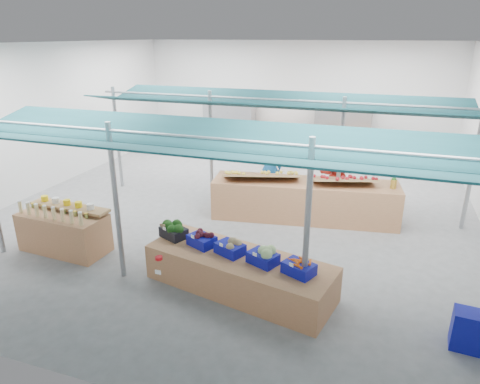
{
  "coord_description": "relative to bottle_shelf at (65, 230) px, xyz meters",
  "views": [
    {
      "loc": [
        3.47,
        -10.11,
        4.4
      ],
      "look_at": [
        0.57,
        -1.6,
        1.07
      ],
      "focal_mm": 32.0,
      "sensor_mm": 36.0,
      "label": 1
    }
  ],
  "objects": [
    {
      "name": "floor",
      "position": [
        2.76,
        3.46,
        -0.46
      ],
      "size": [
        13.0,
        13.0,
        0.0
      ],
      "primitive_type": "plane",
      "color": "slate",
      "rests_on": "ground"
    },
    {
      "name": "crate_beets",
      "position": [
        3.24,
        -0.08,
        0.35
      ],
      "size": [
        0.6,
        0.52,
        0.29
      ],
      "rotation": [
        0.0,
        0.0,
        -0.42
      ],
      "color": "#0D1192",
      "rests_on": "veg_counter"
    },
    {
      "name": "crate_cabbage",
      "position": [
        4.5,
        -0.35,
        0.38
      ],
      "size": [
        0.6,
        0.52,
        0.35
      ],
      "rotation": [
        0.0,
        0.0,
        -0.42
      ],
      "color": "#0D1192",
      "rests_on": "veg_counter"
    },
    {
      "name": "crate_stack",
      "position": [
        7.77,
        -0.65,
        -0.15
      ],
      "size": [
        0.54,
        0.4,
        0.61
      ],
      "primitive_type": "cube",
      "rotation": [
        0.0,
        0.0,
        -0.08
      ],
      "color": "#0D1192",
      "rests_on": "floor"
    },
    {
      "name": "crate_carrots",
      "position": [
        5.16,
        -0.5,
        0.33
      ],
      "size": [
        0.6,
        0.52,
        0.29
      ],
      "rotation": [
        0.0,
        0.0,
        -0.42
      ],
      "color": "#0D1192",
      "rests_on": "veg_counter"
    },
    {
      "name": "awnings",
      "position": [
        3.51,
        1.71,
        2.32
      ],
      "size": [
        9.5,
        7.08,
        0.3
      ],
      "color": "#0B2B30",
      "rests_on": "pole_grid"
    },
    {
      "name": "vendor_left",
      "position": [
        3.33,
        4.43,
        0.46
      ],
      "size": [
        0.72,
        0.53,
        1.82
      ],
      "primitive_type": "imported",
      "rotation": [
        0.0,
        0.0,
        3.29
      ],
      "color": "#1961A7",
      "rests_on": "floor"
    },
    {
      "name": "apple_heap_red",
      "position": [
        5.46,
        3.35,
        0.69
      ],
      "size": [
        1.64,
        1.11,
        0.27
      ],
      "rotation": [
        0.0,
        0.0,
        0.3
      ],
      "color": "#997247",
      "rests_on": "fruit_counter"
    },
    {
      "name": "crate_broccoli",
      "position": [
        2.58,
        0.06,
        0.38
      ],
      "size": [
        0.6,
        0.52,
        0.35
      ],
      "rotation": [
        0.0,
        0.0,
        -0.42
      ],
      "color": "black",
      "rests_on": "veg_counter"
    },
    {
      "name": "pole_grid",
      "position": [
        3.51,
        1.71,
        1.36
      ],
      "size": [
        10.0,
        4.6,
        3.0
      ],
      "color": "gray",
      "rests_on": "floor"
    },
    {
      "name": "pole_ribbon",
      "position": [
        3.11,
        -1.46,
        0.62
      ],
      "size": [
        0.12,
        0.12,
        0.28
      ],
      "color": "red",
      "rests_on": "pole_grid"
    },
    {
      "name": "fruit_counter",
      "position": [
        4.53,
        3.33,
        0.03
      ],
      "size": [
        4.67,
        1.74,
        0.98
      ],
      "primitive_type": "cube",
      "rotation": [
        0.0,
        0.0,
        0.15
      ],
      "color": "#9A6643",
      "rests_on": "floor"
    },
    {
      "name": "sparrow",
      "position": [
        2.41,
        -0.03,
        0.46
      ],
      "size": [
        0.12,
        0.09,
        0.11
      ],
      "rotation": [
        0.0,
        0.0,
        -0.42
      ],
      "color": "brown",
      "rests_on": "crate_broccoli"
    },
    {
      "name": "pineapple",
      "position": [
        6.59,
        3.52,
        0.7
      ],
      "size": [
        0.14,
        0.14,
        0.39
      ],
      "rotation": [
        0.0,
        0.0,
        0.3
      ],
      "color": "#8C6019",
      "rests_on": "fruit_counter"
    },
    {
      "name": "vendor_right",
      "position": [
        5.13,
        4.43,
        0.46
      ],
      "size": [
        0.98,
        0.81,
        1.82
      ],
      "primitive_type": "imported",
      "rotation": [
        0.0,
        0.0,
        3.29
      ],
      "color": "maroon",
      "rests_on": "floor"
    },
    {
      "name": "far_counter",
      "position": [
        3.92,
        8.81,
        0.02
      ],
      "size": [
        5.37,
        1.98,
        0.95
      ],
      "primitive_type": "cube",
      "rotation": [
        0.0,
        0.0,
        -0.18
      ],
      "color": "#9A6643",
      "rests_on": "floor"
    },
    {
      "name": "hall",
      "position": [
        2.76,
        4.9,
        2.19
      ],
      "size": [
        13.0,
        13.0,
        13.0
      ],
      "color": "silver",
      "rests_on": "ground"
    },
    {
      "name": "bottle_shelf",
      "position": [
        0.0,
        0.0,
        0.0
      ],
      "size": [
        1.94,
        1.24,
        1.12
      ],
      "rotation": [
        0.0,
        0.0,
        -0.06
      ],
      "color": "#9A6643",
      "rests_on": "floor"
    },
    {
      "name": "apple_heap_yellow",
      "position": [
        3.47,
        3.06,
        0.69
      ],
      "size": [
        2.02,
        1.22,
        0.27
      ],
      "rotation": [
        0.0,
        0.0,
        0.3
      ],
      "color": "#997247",
      "rests_on": "fruit_counter"
    },
    {
      "name": "crate_celeriac",
      "position": [
        3.85,
        -0.21,
        0.36
      ],
      "size": [
        0.6,
        0.52,
        0.31
      ],
      "rotation": [
        0.0,
        0.0,
        -0.42
      ],
      "color": "#0D1192",
      "rests_on": "veg_counter"
    },
    {
      "name": "back_shelving_right",
      "position": [
        4.76,
        9.46,
        0.54
      ],
      "size": [
        2.0,
        0.5,
        2.0
      ],
      "primitive_type": "cube",
      "color": "#B23F33",
      "rests_on": "floor"
    },
    {
      "name": "veg_counter",
      "position": [
        4.03,
        -0.25,
        -0.12
      ],
      "size": [
        3.62,
        1.85,
        0.67
      ],
      "primitive_type": "cube",
      "rotation": [
        0.0,
        0.0,
        -0.21
      ],
      "color": "#9A6643",
      "rests_on": "floor"
    },
    {
      "name": "back_shelving_left",
      "position": [
        0.26,
        9.46,
        0.54
      ],
      "size": [
        2.0,
        0.5,
        2.0
      ],
      "primitive_type": "cube",
      "color": "#B23F33",
      "rests_on": "floor"
    }
  ]
}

